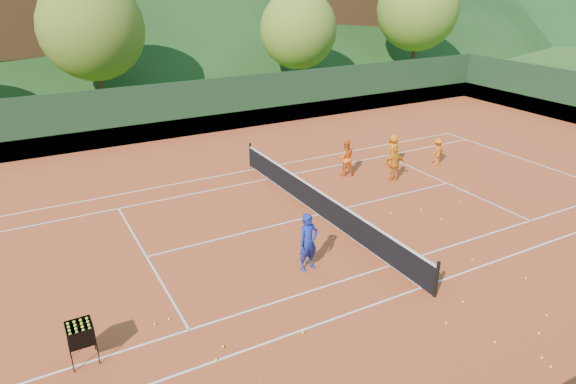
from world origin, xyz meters
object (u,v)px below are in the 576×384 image
student_a (345,158)px  ball_hopper (80,334)px  chalet_mid (180,12)px  chalet_right (331,7)px  tennis_net (319,202)px  student_b (395,164)px  coach (308,242)px  student_c (393,150)px  student_d (437,152)px

student_a → ball_hopper: student_a is taller
chalet_mid → student_a: bearing=-95.2°
ball_hopper → chalet_mid: size_ratio=0.08×
student_a → chalet_right: size_ratio=0.14×
chalet_mid → tennis_net: bearing=-100.0°
student_b → coach: bearing=49.7°
student_b → chalet_right: size_ratio=0.12×
coach → student_c: size_ratio=1.19×
student_d → ball_hopper: 17.50m
chalet_right → student_c: bearing=-117.7°
student_d → tennis_net: bearing=3.5°
student_a → tennis_net: (-3.14, -2.90, -0.31)m
coach → student_b: (6.92, 4.39, -0.15)m
chalet_right → coach: bearing=-124.0°
tennis_net → ball_hopper: bearing=-155.6°
student_a → ball_hopper: bearing=48.1°
chalet_mid → chalet_right: size_ratio=1.06×
coach → tennis_net: bearing=45.7°
student_b → ball_hopper: student_b is taller
student_a → chalet_mid: bearing=-77.1°
student_a → ball_hopper: (-11.99, -6.93, -0.07)m
tennis_net → chalet_mid: bearing=80.0°
student_a → chalet_mid: chalet_mid is taller
student_a → chalet_right: bearing=-103.8°
student_a → ball_hopper: 13.85m
student_d → chalet_right: 31.02m
student_d → chalet_right: chalet_right is taller
student_a → chalet_right: 32.22m
chalet_right → tennis_net: bearing=-123.7°
chalet_right → ball_hopper: bearing=-130.3°
ball_hopper → chalet_mid: 41.04m
coach → student_c: (8.06, 5.87, -0.14)m
student_c → student_d: size_ratio=1.16×
student_c → ball_hopper: bearing=10.5°
tennis_net → ball_hopper: 9.72m
student_a → student_c: (2.61, -0.07, -0.05)m
coach → student_b: bearing=25.3°
tennis_net → student_d: bearing=14.3°
tennis_net → ball_hopper: (-8.85, -4.02, 0.25)m
coach → student_d: (9.91, 4.97, -0.25)m
coach → student_c: coach is taller
chalet_mid → student_b: bearing=-92.4°
ball_hopper → chalet_right: bearing=49.7°
coach → chalet_right: chalet_right is taller
coach → student_b: size_ratio=1.21×
ball_hopper → chalet_mid: chalet_mid is taller
student_b → chalet_right: bearing=-100.9°
student_b → student_c: (1.13, 1.47, 0.01)m
student_b → chalet_right: chalet_right is taller
student_a → coach: bearing=65.6°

